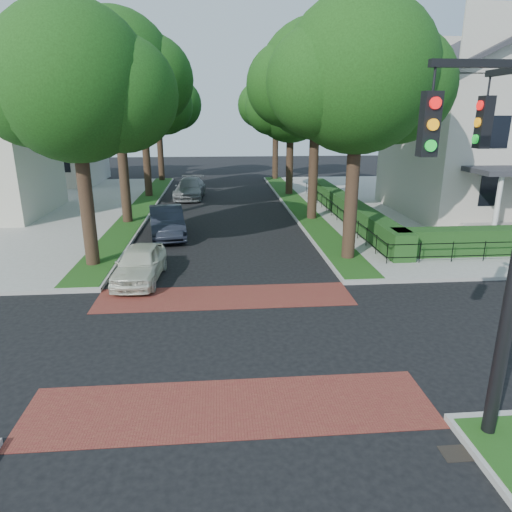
# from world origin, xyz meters

# --- Properties ---
(ground) EXTENTS (120.00, 120.00, 0.00)m
(ground) POSITION_xyz_m (0.00, 0.00, 0.00)
(ground) COLOR black
(ground) RESTS_ON ground
(sidewalk_ne) EXTENTS (30.00, 30.00, 0.15)m
(sidewalk_ne) POSITION_xyz_m (19.50, 19.00, 0.07)
(sidewalk_ne) COLOR gray
(sidewalk_ne) RESTS_ON ground
(crosswalk_far) EXTENTS (9.00, 2.20, 0.01)m
(crosswalk_far) POSITION_xyz_m (0.00, 3.20, 0.01)
(crosswalk_far) COLOR maroon
(crosswalk_far) RESTS_ON ground
(crosswalk_near) EXTENTS (9.00, 2.20, 0.01)m
(crosswalk_near) POSITION_xyz_m (0.00, -3.20, 0.01)
(crosswalk_near) COLOR maroon
(crosswalk_near) RESTS_ON ground
(storm_drain) EXTENTS (0.65, 0.45, 0.01)m
(storm_drain) POSITION_xyz_m (4.30, -5.00, 0.01)
(storm_drain) COLOR black
(storm_drain) RESTS_ON ground
(grass_strip_ne) EXTENTS (1.60, 29.80, 0.02)m
(grass_strip_ne) POSITION_xyz_m (5.40, 19.10, 0.16)
(grass_strip_ne) COLOR #204012
(grass_strip_ne) RESTS_ON sidewalk_ne
(grass_strip_nw) EXTENTS (1.60, 29.80, 0.02)m
(grass_strip_nw) POSITION_xyz_m (-5.40, 19.10, 0.16)
(grass_strip_nw) COLOR #204012
(grass_strip_nw) RESTS_ON sidewalk_nw
(tree_right_near) EXTENTS (7.75, 6.67, 10.66)m
(tree_right_near) POSITION_xyz_m (5.60, 7.24, 7.63)
(tree_right_near) COLOR black
(tree_right_near) RESTS_ON sidewalk_ne
(tree_right_mid) EXTENTS (8.25, 7.09, 11.22)m
(tree_right_mid) POSITION_xyz_m (5.61, 15.25, 7.99)
(tree_right_mid) COLOR black
(tree_right_mid) RESTS_ON sidewalk_ne
(tree_right_far) EXTENTS (7.25, 6.23, 9.74)m
(tree_right_far) POSITION_xyz_m (5.60, 24.22, 6.91)
(tree_right_far) COLOR black
(tree_right_far) RESTS_ON sidewalk_ne
(tree_right_back) EXTENTS (7.50, 6.45, 10.20)m
(tree_right_back) POSITION_xyz_m (5.60, 33.23, 7.27)
(tree_right_back) COLOR black
(tree_right_back) RESTS_ON sidewalk_ne
(tree_left_near) EXTENTS (7.50, 6.45, 10.20)m
(tree_left_near) POSITION_xyz_m (-5.40, 7.23, 7.27)
(tree_left_near) COLOR black
(tree_left_near) RESTS_ON sidewalk_nw
(tree_left_mid) EXTENTS (8.00, 6.88, 11.48)m
(tree_left_mid) POSITION_xyz_m (-5.39, 15.24, 8.34)
(tree_left_mid) COLOR black
(tree_left_mid) RESTS_ON sidewalk_nw
(tree_left_far) EXTENTS (7.00, 6.02, 9.86)m
(tree_left_far) POSITION_xyz_m (-5.40, 24.22, 7.12)
(tree_left_far) COLOR black
(tree_left_far) RESTS_ON sidewalk_nw
(tree_left_back) EXTENTS (7.75, 6.66, 10.44)m
(tree_left_back) POSITION_xyz_m (-5.40, 33.24, 7.41)
(tree_left_back) COLOR black
(tree_left_back) RESTS_ON sidewalk_nw
(hedge_main_road) EXTENTS (1.00, 18.00, 1.20)m
(hedge_main_road) POSITION_xyz_m (7.70, 15.00, 0.75)
(hedge_main_road) COLOR #1D4417
(hedge_main_road) RESTS_ON sidewalk_ne
(fence_main_road) EXTENTS (0.06, 18.00, 0.90)m
(fence_main_road) POSITION_xyz_m (6.90, 15.00, 0.60)
(fence_main_road) COLOR black
(fence_main_road) RESTS_ON sidewalk_ne
(house_victorian) EXTENTS (13.00, 13.05, 12.48)m
(house_victorian) POSITION_xyz_m (17.51, 15.92, 6.02)
(house_victorian) COLOR beige
(house_victorian) RESTS_ON sidewalk_ne
(house_left_far) EXTENTS (10.00, 9.00, 10.14)m
(house_left_far) POSITION_xyz_m (-15.49, 31.99, 5.04)
(house_left_far) COLOR beige
(house_left_far) RESTS_ON sidewalk_nw
(traffic_signal) EXTENTS (2.17, 2.00, 8.00)m
(traffic_signal) POSITION_xyz_m (4.89, -4.41, 4.71)
(traffic_signal) COLOR black
(traffic_signal) RESTS_ON sidewalk_se
(parked_car_front) EXTENTS (1.86, 4.12, 1.37)m
(parked_car_front) POSITION_xyz_m (-3.24, 5.21, 0.69)
(parked_car_front) COLOR silver
(parked_car_front) RESTS_ON ground
(parked_car_middle) EXTENTS (2.41, 5.00, 1.58)m
(parked_car_middle) POSITION_xyz_m (-2.89, 11.90, 0.79)
(parked_car_middle) COLOR #1E222D
(parked_car_middle) RESTS_ON ground
(parked_car_rear) EXTENTS (2.43, 5.34, 1.52)m
(parked_car_rear) POSITION_xyz_m (-2.30, 23.55, 0.76)
(parked_car_rear) COLOR gray
(parked_car_rear) RESTS_ON ground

